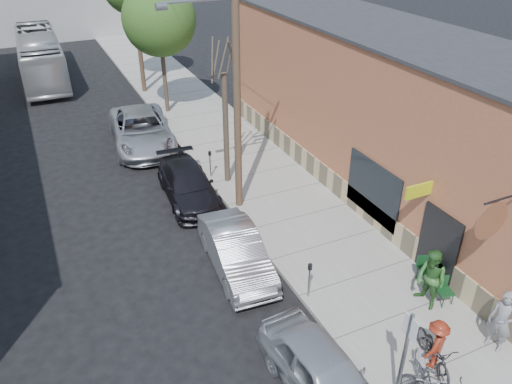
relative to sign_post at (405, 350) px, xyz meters
name	(u,v)px	position (x,y,z in m)	size (l,w,h in m)	color
ground	(241,318)	(-2.35, 4.27, -1.83)	(120.00, 120.00, 0.00)	black
sidewalk	(231,149)	(1.90, 15.27, -1.76)	(4.50, 58.00, 0.15)	#99978E
cafe_building	(391,114)	(6.64, 9.26, 1.47)	(6.60, 20.20, 6.61)	#A45D3C
sign_post	(405,350)	(0.00, 0.00, 0.00)	(0.07, 0.45, 2.80)	slate
parking_meter_near	(310,275)	(-0.10, 4.15, -0.85)	(0.14, 0.14, 1.24)	slate
parking_meter_far	(210,160)	(-0.10, 12.85, -0.85)	(0.14, 0.14, 1.24)	slate
utility_pole_near	(235,79)	(0.04, 10.09, 3.58)	(3.57, 0.28, 10.00)	#503A28
utility_pole_far	(135,8)	(0.10, 25.73, 3.51)	(1.80, 0.28, 10.00)	#503A28
tree_bare	(226,130)	(0.45, 12.21, 0.74)	(0.24, 0.24, 4.85)	#44392C
tree_leafy_mid	(159,19)	(0.45, 21.58, 3.54)	(4.00, 4.00, 7.24)	#44392C
patio_chair_a	(427,270)	(3.72, 3.17, -1.24)	(0.50, 0.50, 0.88)	#103A1A
patio_chair_b	(445,291)	(3.51, 2.14, -1.24)	(0.50, 0.50, 0.88)	#103A1A
patron_grey	(501,321)	(3.53, 0.17, -0.72)	(0.70, 0.46, 1.92)	gray
patron_green	(431,279)	(2.97, 2.28, -0.69)	(0.96, 0.75, 1.98)	#2F6729
cyclist	(436,344)	(1.52, 0.42, -0.93)	(0.98, 0.56, 1.51)	maroon
cyclist_bike	(434,351)	(1.52, 0.42, -1.19)	(0.65, 1.88, 0.99)	black
parked_bike_b	(424,377)	(0.69, -0.12, -1.15)	(0.70, 2.02, 1.06)	gray
car_0	(324,374)	(-1.55, 0.96, -1.10)	(1.73, 4.29, 1.46)	#B4B9BC
car_1	(236,251)	(-1.55, 6.51, -1.10)	(1.55, 4.46, 1.47)	#ABACB3
car_2	(188,185)	(-1.55, 11.62, -1.14)	(1.93, 4.76, 1.38)	black
car_3	(141,130)	(-1.99, 17.72, -0.98)	(2.84, 6.16, 1.71)	#A9AAB1
bus	(40,57)	(-5.56, 31.64, -0.25)	(2.66, 11.39, 3.17)	silver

